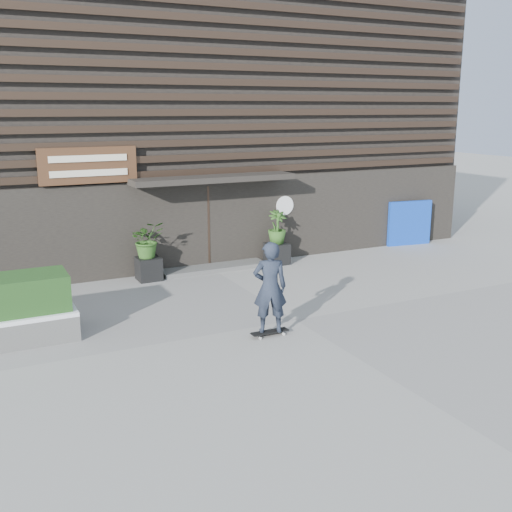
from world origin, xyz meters
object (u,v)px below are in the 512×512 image
planter_pot_left (149,269)px  blue_tarp (409,223)px  skateboarder (270,288)px  planter_pot_right (277,254)px

planter_pot_left → blue_tarp: size_ratio=0.39×
planter_pot_left → blue_tarp: blue_tarp is taller
skateboarder → planter_pot_right: bearing=60.5°
planter_pot_right → skateboarder: (-2.81, -4.97, 0.70)m
planter_pot_left → skateboarder: skateboarder is taller
planter_pot_right → skateboarder: bearing=-119.5°
planter_pot_left → skateboarder: (0.99, -4.97, 0.70)m
blue_tarp → planter_pot_right: bearing=-169.4°
planter_pot_right → skateboarder: skateboarder is taller
planter_pot_right → planter_pot_left: bearing=180.0°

